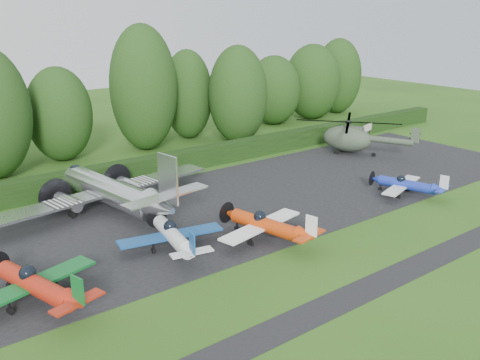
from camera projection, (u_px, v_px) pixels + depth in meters
ground at (289, 256)px, 35.23m from camera, size 160.00×160.00×0.00m
apron at (204, 212)px, 42.79m from camera, size 70.00×18.00×0.01m
taxiway_verge at (359, 293)px, 30.69m from camera, size 70.00×2.00×0.00m
hedgerow at (140, 179)px, 51.10m from camera, size 90.00×1.60×2.00m
transport_plane at (112, 192)px, 42.12m from camera, size 19.89×15.25×6.37m
light_plane_red at (35, 285)px, 29.07m from camera, size 7.84×8.24×3.01m
light_plane_white at (173, 236)px, 35.57m from camera, size 7.19×7.56×2.76m
light_plane_orange at (267, 225)px, 37.18m from camera, size 7.47×7.86×2.87m
light_plane_blue at (407, 185)px, 46.27m from camera, size 6.32×6.64×2.43m
helicopter at (348, 136)px, 59.33m from camera, size 11.50×13.46×3.70m
sign_board at (367, 128)px, 67.29m from camera, size 2.93×0.11×1.65m
tree_1 at (143, 88)px, 59.61m from camera, size 7.53×7.53×14.09m
tree_3 at (238, 95)px, 63.25m from camera, size 7.04×7.04×11.58m
tree_4 at (188, 95)px, 65.51m from camera, size 6.09×6.09×10.92m
tree_5 at (312, 82)px, 77.23m from camera, size 8.11×8.11×10.77m
tree_7 at (59, 114)px, 55.90m from camera, size 6.87×6.87×9.94m
tree_8 at (274, 90)px, 73.73m from camera, size 7.43×7.43×9.49m
tree_10 at (338, 76)px, 81.55m from camera, size 7.04×7.04×11.31m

